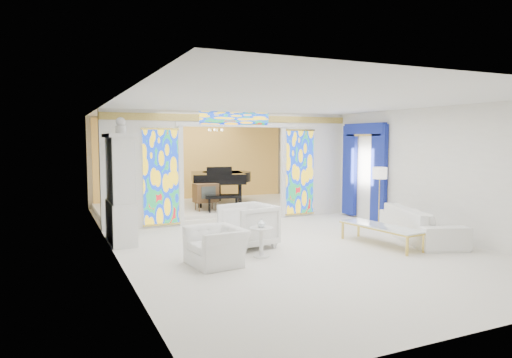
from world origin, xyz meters
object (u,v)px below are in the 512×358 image
china_cabinet (120,189)px  sofa (421,224)px  tv_console (206,193)px  armchair_left (216,246)px  coffee_table (381,227)px  armchair_right (248,226)px  grand_piano (222,178)px

china_cabinet → sofa: china_cabinet is taller
sofa → tv_console: tv_console is taller
armchair_left → coffee_table: size_ratio=0.51×
armchair_left → coffee_table: 3.69m
armchair_left → sofa: (4.86, 0.01, 0.03)m
armchair_right → sofa: 3.94m
sofa → tv_console: 6.08m
coffee_table → grand_piano: size_ratio=0.62×
coffee_table → tv_console: size_ratio=2.53×
coffee_table → tv_console: tv_console is taller
armchair_right → tv_console: (0.40, 4.04, 0.24)m
armchair_left → armchair_right: armchair_right is taller
tv_console → sofa: bearing=-58.2°
china_cabinet → coffee_table: china_cabinet is taller
armchair_left → grand_piano: (2.39, 6.21, 0.68)m
armchair_right → coffee_table: (2.63, -1.03, -0.06)m
grand_piano → tv_console: (-0.94, -1.18, -0.32)m
china_cabinet → tv_console: china_cabinet is taller
armchair_right → sofa: (3.81, -0.98, -0.09)m
sofa → china_cabinet: bearing=86.0°
grand_piano → tv_console: bearing=-114.1°
coffee_table → tv_console: bearing=113.7°
armchair_left → china_cabinet: bearing=-160.1°
china_cabinet → armchair_right: size_ratio=2.72×
armchair_left → armchair_right: 1.45m
armchair_right → grand_piano: grand_piano is taller
grand_piano → china_cabinet: bearing=-121.1°
sofa → coffee_table: sofa is taller
armchair_left → coffee_table: armchair_left is taller
china_cabinet → armchair_right: bearing=-33.9°
china_cabinet → sofa: bearing=-22.5°
china_cabinet → armchair_right: china_cabinet is taller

